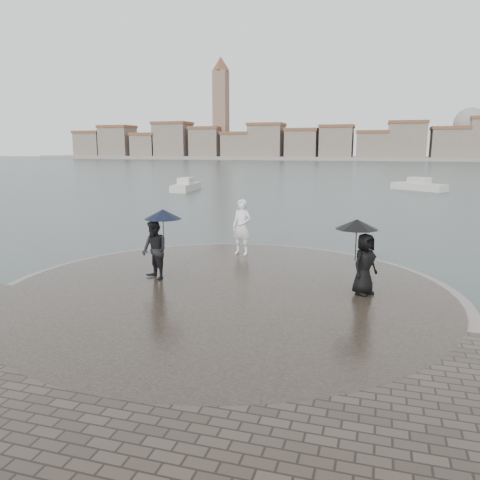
% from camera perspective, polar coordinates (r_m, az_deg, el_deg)
% --- Properties ---
extents(ground, '(400.00, 400.00, 0.00)m').
position_cam_1_polar(ground, '(9.88, -8.32, -13.51)').
color(ground, '#2B3835').
rests_on(ground, ground).
extents(kerb_ring, '(12.50, 12.50, 0.32)m').
position_cam_1_polar(kerb_ring, '(12.86, -1.69, -6.73)').
color(kerb_ring, gray).
rests_on(kerb_ring, ground).
extents(quay_tip, '(11.90, 11.90, 0.36)m').
position_cam_1_polar(quay_tip, '(12.85, -1.69, -6.64)').
color(quay_tip, '#2D261E').
rests_on(quay_tip, ground).
extents(statue, '(0.80, 0.60, 1.97)m').
position_cam_1_polar(statue, '(16.65, 0.22, 1.61)').
color(statue, white).
rests_on(statue, quay_tip).
extents(visitor_left, '(1.32, 1.14, 2.04)m').
position_cam_1_polar(visitor_left, '(13.62, -10.12, -0.09)').
color(visitor_left, black).
rests_on(visitor_left, quay_tip).
extents(visitor_right, '(1.25, 1.13, 1.95)m').
position_cam_1_polar(visitor_right, '(12.45, 14.65, -1.27)').
color(visitor_right, black).
rests_on(visitor_right, quay_tip).
extents(far_skyline, '(260.00, 20.00, 37.00)m').
position_cam_1_polar(far_skyline, '(169.12, 13.66, 11.32)').
color(far_skyline, gray).
rests_on(far_skyline, ground).
extents(boats, '(45.01, 12.22, 1.50)m').
position_cam_1_polar(boats, '(46.44, 20.09, 5.85)').
color(boats, beige).
rests_on(boats, ground).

